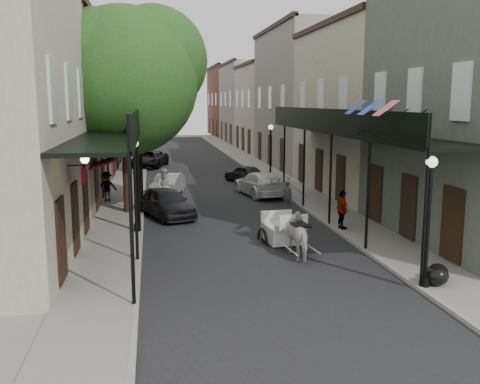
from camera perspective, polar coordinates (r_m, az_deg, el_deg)
name	(u,v)px	position (r m, az deg, el deg)	size (l,w,h in m)	color
ground	(268,276)	(16.69, 3.01, -8.89)	(140.00, 140.00, 0.00)	gray
road	(204,181)	(36.01, -3.84, 1.17)	(8.00, 90.00, 0.01)	black
sidewalk_left	(128,182)	(35.87, -11.81, 1.04)	(2.20, 90.00, 0.12)	gray
sidewalk_right	(277,179)	(36.82, 3.93, 1.44)	(2.20, 90.00, 0.12)	gray
building_row_left	(86,102)	(45.74, -16.11, 9.21)	(5.00, 80.00, 10.50)	#BFB699
building_row_right	(291,102)	(47.02, 5.49, 9.54)	(5.00, 80.00, 10.50)	gray
gallery_left	(118,132)	(22.50, -12.92, 6.22)	(2.20, 18.05, 4.88)	black
gallery_right	(342,130)	(23.93, 10.78, 6.48)	(2.20, 18.05, 4.88)	black
tree_near	(133,75)	(25.67, -11.36, 12.11)	(7.31, 6.80, 9.63)	#382619
tree_far	(139,94)	(39.64, -10.76, 10.26)	(6.45, 6.00, 8.61)	#382619
lamppost_right_near	(428,220)	(15.76, 19.44, -2.83)	(0.32, 0.32, 3.71)	black
lamppost_left	(136,184)	(21.71, -11.05, 0.85)	(0.32, 0.32, 3.71)	black
lamppost_right_far	(271,153)	(34.44, 3.28, 4.22)	(0.32, 0.32, 3.71)	black
horse	(301,236)	(18.48, 6.57, -4.72)	(0.80, 1.75, 1.48)	beige
carriage	(280,216)	(20.53, 4.26, -2.59)	(1.65, 2.28, 2.47)	black
pedestrian_walking	(165,187)	(27.79, -8.00, 0.54)	(0.92, 0.72, 1.89)	beige
pedestrian_sidewalk_left	(107,187)	(28.77, -14.01, 0.57)	(1.02, 0.58, 1.57)	gray
pedestrian_sidewalk_right	(342,210)	(22.26, 10.86, -1.90)	(0.93, 0.39, 1.59)	gray
car_left_near	(166,203)	(24.89, -7.85, -1.12)	(1.63, 4.06, 1.38)	black
car_left_mid	(168,185)	(30.59, -7.74, 0.74)	(1.30, 3.72, 1.23)	#9A9B9F
car_left_far	(150,159)	(44.16, -9.59, 3.49)	(2.21, 4.79, 1.33)	black
car_right_near	(260,184)	(30.42, 2.15, 0.90)	(1.90, 4.68, 1.36)	white
car_right_far	(245,174)	(35.29, 0.52, 1.97)	(1.39, 3.45, 1.17)	black
trash_bags	(437,274)	(16.59, 20.27, -8.21)	(0.93, 1.08, 0.57)	black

